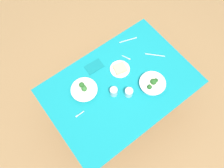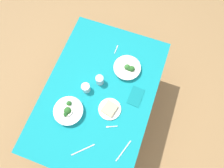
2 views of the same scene
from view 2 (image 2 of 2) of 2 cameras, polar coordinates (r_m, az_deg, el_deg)
The scene contains 12 objects.
ground_plane at distance 2.61m, azimuth -2.78°, elevation -7.37°, with size 6.00×6.00×0.00m, color #9E7547.
dining_table at distance 2.01m, azimuth -3.59°, elevation -3.42°, with size 1.50×1.02×0.72m.
broccoli_bowl_far at distance 1.98m, azimuth 4.32°, elevation 4.46°, with size 0.27×0.27×0.09m.
broccoli_bowl_near at distance 1.88m, azimuth -12.12°, elevation -7.41°, with size 0.27×0.27×0.10m.
bread_side_plate at distance 1.86m, azimuth -0.66°, elevation -6.98°, with size 0.21×0.21×0.04m.
water_glass_center at distance 1.90m, azimuth -7.35°, elevation -1.09°, with size 0.08×0.08×0.09m, color silver.
water_glass_side at distance 1.91m, azimuth -3.48°, elevation 1.12°, with size 0.08×0.08×0.10m, color silver.
fork_by_far_bowl at distance 1.84m, azimuth -0.22°, elevation -11.88°, with size 0.05×0.10×0.00m.
fork_by_near_bowl at distance 2.10m, azimuth 1.22°, elevation 9.81°, with size 0.10×0.01×0.00m.
table_knife_left at distance 1.83m, azimuth 3.24°, elevation -18.23°, with size 0.21×0.01×0.00m, color #B7B7BC.
table_knife_right at distance 1.84m, azimuth -8.12°, elevation -17.81°, with size 0.22×0.01×0.00m, color #B7B7BC.
napkin_folded_upper at distance 1.91m, azimuth 6.72°, elevation -3.49°, with size 0.18×0.12×0.01m, color #0F777D.
Camera 2 is at (0.50, 0.31, 2.55)m, focal length 32.53 mm.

